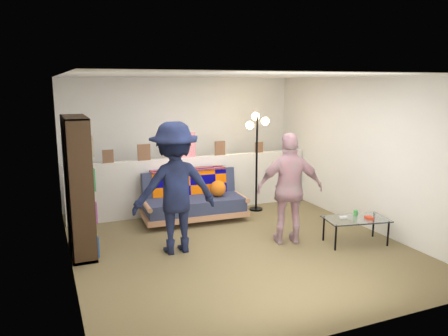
% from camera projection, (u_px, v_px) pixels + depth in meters
% --- Properties ---
extents(ground, '(5.00, 5.00, 0.00)m').
position_uv_depth(ground, '(235.00, 243.00, 6.38)').
color(ground, brown).
rests_on(ground, ground).
extents(room_shell, '(4.60, 5.05, 2.45)m').
position_uv_depth(room_shell, '(222.00, 126.00, 6.48)').
color(room_shell, silver).
rests_on(room_shell, ground).
extents(half_wall_ledge, '(4.45, 0.15, 1.00)m').
position_uv_depth(half_wall_ledge, '(194.00, 184.00, 7.91)').
color(half_wall_ledge, silver).
rests_on(half_wall_ledge, ground).
extents(ledge_decor, '(2.97, 0.02, 0.45)m').
position_uv_depth(ledge_decor, '(182.00, 148.00, 7.67)').
color(ledge_decor, brown).
rests_on(ledge_decor, half_wall_ledge).
extents(futon_sofa, '(1.76, 0.91, 0.74)m').
position_uv_depth(futon_sofa, '(194.00, 200.00, 7.42)').
color(futon_sofa, tan).
rests_on(futon_sofa, ground).
extents(bookshelf, '(0.31, 0.94, 1.88)m').
position_uv_depth(bookshelf, '(79.00, 191.00, 5.88)').
color(bookshelf, black).
rests_on(bookshelf, ground).
extents(coffee_table, '(0.98, 0.66, 0.47)m').
position_uv_depth(coffee_table, '(356.00, 220.00, 6.32)').
color(coffee_table, black).
rests_on(coffee_table, ground).
extents(floor_lamp, '(0.40, 0.32, 1.78)m').
position_uv_depth(floor_lamp, '(257.00, 142.00, 7.83)').
color(floor_lamp, black).
rests_on(floor_lamp, ground).
extents(person_left, '(1.17, 0.68, 1.80)m').
position_uv_depth(person_left, '(175.00, 188.00, 5.93)').
color(person_left, black).
rests_on(person_left, ground).
extents(person_right, '(1.02, 0.67, 1.62)m').
position_uv_depth(person_right, '(290.00, 189.00, 6.26)').
color(person_right, pink).
rests_on(person_right, ground).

